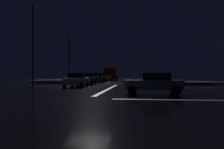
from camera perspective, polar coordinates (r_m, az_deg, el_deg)
The scene contains 14 objects.
ground at distance 14.55m, azimuth -5.34°, elevation -5.93°, with size 120.00×120.00×0.10m, color black.
stop_line_north at distance 23.63m, azimuth -0.77°, elevation -3.40°, with size 0.35×15.90×0.01m.
centre_line_ns at distance 35.15m, azimuth 1.59°, elevation -2.19°, with size 22.00×0.15×0.01m.
snow_bank_left_curb at distance 38.57m, azimuth -13.27°, elevation -1.57°, with size 8.81×1.50×0.55m.
snow_bank_right_curb at distance 34.40m, azimuth 18.30°, elevation -1.88°, with size 9.55×1.50×0.46m.
sedan_white at distance 27.38m, azimuth -8.40°, elevation -1.22°, with size 2.02×4.33×1.57m.
sedan_green at distance 32.99m, azimuth -5.95°, elevation -0.96°, with size 2.02×4.33×1.57m.
sedan_red at distance 39.42m, azimuth -3.72°, elevation -0.76°, with size 2.02×4.33×1.57m.
sedan_silver at distance 45.32m, azimuth -2.64°, elevation -0.62°, with size 2.02×4.33×1.57m.
sedan_orange at distance 51.24m, azimuth -1.00°, elevation -0.51°, with size 2.02×4.33×1.57m.
box_truck at distance 57.80m, azimuth -0.19°, elevation 0.48°, with size 2.68×8.28×3.08m.
sedan_gray_crossing at distance 18.18m, azimuth 9.89°, elevation -2.00°, with size 4.33×2.02×1.57m.
streetlamp_left_near at distance 32.18m, azimuth -18.22°, elevation 8.01°, with size 0.44×0.44×10.30m.
streetlamp_left_far at distance 47.06m, azimuth -10.05°, elevation 4.79°, with size 0.44×0.44×9.05m.
Camera 1 is at (2.94, -14.16, 1.53)m, focal length 38.72 mm.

